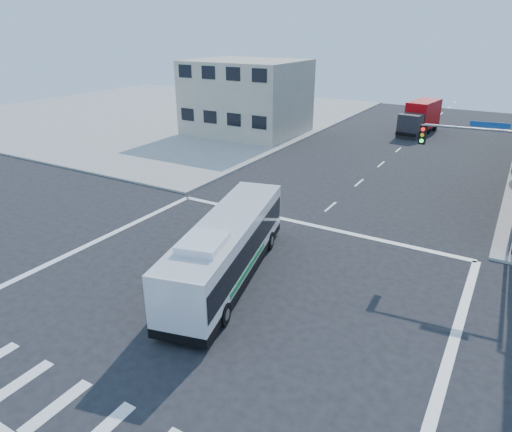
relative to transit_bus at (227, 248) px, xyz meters
The scene contains 6 objects.
ground 2.40m from the transit_bus, 64.60° to the right, with size 120.00×120.00×0.00m, color black.
sidewalk_nw 47.88m from the transit_bus, 135.70° to the left, with size 50.00×50.00×0.15m, color gray.
building_west 32.81m from the transit_bus, 119.81° to the left, with size 12.06×10.06×8.00m.
signal_mast_ne 13.76m from the transit_bus, 42.59° to the left, with size 7.91×1.13×8.07m.
transit_bus is the anchor object (origin of this frame).
box_truck 38.38m from the transit_bus, 88.96° to the left, with size 3.26×8.12×3.55m.
Camera 1 is at (10.17, -14.41, 11.26)m, focal length 32.00 mm.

